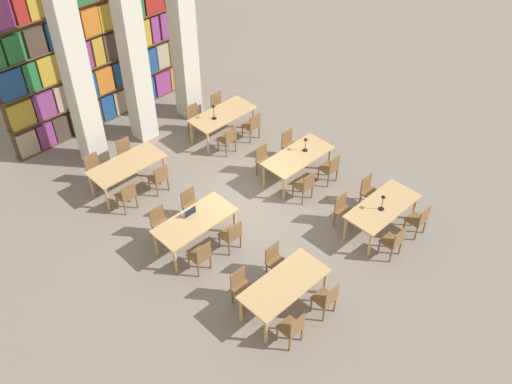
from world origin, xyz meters
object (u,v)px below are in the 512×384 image
at_px(chair_22, 252,126).
at_px(chair_20, 228,139).
at_px(chair_3, 276,261).
at_px(reading_table_3, 298,158).
at_px(chair_13, 264,160).
at_px(reading_table_0, 284,286).
at_px(chair_2, 326,299).
at_px(chair_10, 232,235).
at_px(reading_table_2, 195,223).
at_px(reading_table_4, 127,166).
at_px(chair_17, 95,169).
at_px(chair_14, 330,168).
at_px(chair_0, 292,328).
at_px(reading_table_5, 223,116).
at_px(pillar_left, 74,64).
at_px(chair_23, 219,106).
at_px(chair_1, 242,286).
at_px(chair_7, 369,191).
at_px(desk_lamp_2, 214,109).
at_px(chair_18, 159,177).
at_px(pillar_center, 131,42).
at_px(chair_16, 127,195).
at_px(pillar_right, 182,22).
at_px(chair_15, 290,144).
at_px(reading_table_1, 382,208).
at_px(chair_8, 201,256).
at_px(laptop, 188,213).
at_px(desk_lamp_1, 306,142).
at_px(chair_6, 419,220).
at_px(chair_12, 305,185).
at_px(chair_21, 195,118).
at_px(desk_lamp_0, 383,200).
at_px(chair_19, 127,153).
at_px(chair_11, 191,204).

bearing_deg(chair_22, chair_20, 180.00).
distance_m(chair_3, reading_table_3, 3.52).
bearing_deg(chair_13, chair_22, -122.66).
height_order(reading_table_0, chair_2, chair_2).
bearing_deg(chair_10, reading_table_3, 13.46).
bearing_deg(reading_table_2, reading_table_4, 88.56).
distance_m(chair_17, chair_22, 4.59).
distance_m(chair_14, chair_17, 6.20).
relative_size(chair_0, chair_10, 1.00).
relative_size(reading_table_4, reading_table_5, 1.00).
distance_m(pillar_left, chair_23, 4.68).
height_order(chair_13, chair_14, same).
distance_m(chair_1, chair_7, 4.39).
bearing_deg(desk_lamp_2, chair_20, -99.19).
bearing_deg(chair_0, chair_18, 80.46).
bearing_deg(chair_14, chair_10, 179.96).
bearing_deg(pillar_center, chair_16, -133.11).
xyz_separation_m(pillar_left, chair_22, (3.84, -2.36, -2.52)).
relative_size(pillar_right, reading_table_0, 3.07).
height_order(pillar_center, chair_15, pillar_center).
bearing_deg(chair_10, reading_table_2, 122.98).
bearing_deg(pillar_right, chair_7, -85.32).
height_order(chair_10, chair_22, same).
distance_m(reading_table_1, chair_8, 4.44).
relative_size(chair_14, reading_table_5, 0.45).
bearing_deg(chair_1, chair_22, -136.16).
xyz_separation_m(reading_table_1, laptop, (-3.47, 2.99, 0.12)).
xyz_separation_m(chair_2, chair_13, (2.37, 4.19, 0.00)).
distance_m(desk_lamp_1, chair_22, 2.19).
bearing_deg(pillar_right, reading_table_1, -89.68).
bearing_deg(chair_22, desk_lamp_1, -92.61).
height_order(chair_6, chair_22, same).
height_order(chair_14, chair_15, same).
relative_size(chair_12, chair_21, 1.00).
distance_m(desk_lamp_0, chair_17, 7.44).
relative_size(reading_table_1, reading_table_2, 1.00).
bearing_deg(desk_lamp_1, reading_table_2, 179.99).
relative_size(chair_19, chair_21, 1.00).
xyz_separation_m(chair_0, reading_table_3, (3.92, 3.46, 0.21)).
height_order(chair_6, chair_7, same).
bearing_deg(desk_lamp_2, chair_21, 98.56).
xyz_separation_m(chair_8, chair_15, (4.45, 1.46, 0.00)).
bearing_deg(reading_table_3, reading_table_2, 179.96).
relative_size(reading_table_3, reading_table_4, 1.00).
height_order(desk_lamp_0, desk_lamp_2, desk_lamp_2).
height_order(reading_table_1, chair_22, chair_22).
bearing_deg(chair_17, reading_table_5, 169.43).
height_order(chair_11, reading_table_3, chair_11).
relative_size(chair_0, reading_table_5, 0.45).
height_order(reading_table_0, chair_21, chair_21).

